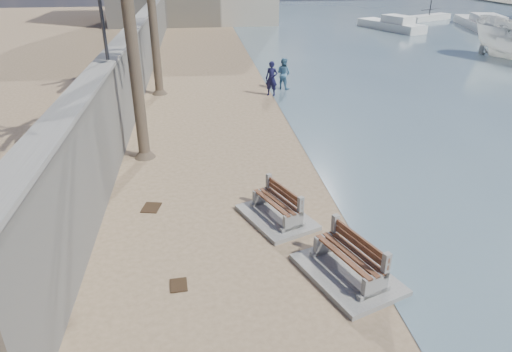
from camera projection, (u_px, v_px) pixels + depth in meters
seawall at (136, 65)px, 23.92m from camera, size 0.45×70.00×3.50m
wall_cap at (132, 29)px, 23.13m from camera, size 0.80×70.00×0.12m
bench_near at (349, 261)px, 10.69m from camera, size 2.48×2.94×1.05m
bench_far at (277, 207)px, 13.08m from camera, size 2.31×2.70×0.95m
person_a at (272, 76)px, 24.51m from camera, size 0.92×0.81×2.12m
person_b at (284, 72)px, 25.82m from camera, size 1.17×1.16×1.93m
yacht_near at (482, 25)px, 47.84m from camera, size 5.77×11.37×1.50m
yacht_far at (390, 26)px, 46.79m from camera, size 4.84×8.13×1.50m
sailboat_west at (429, 17)px, 53.81m from camera, size 6.33×4.34×10.97m
debris_c at (151, 208)px, 13.83m from camera, size 0.63×0.72×0.03m
debris_d at (179, 285)px, 10.58m from camera, size 0.43×0.52×0.03m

